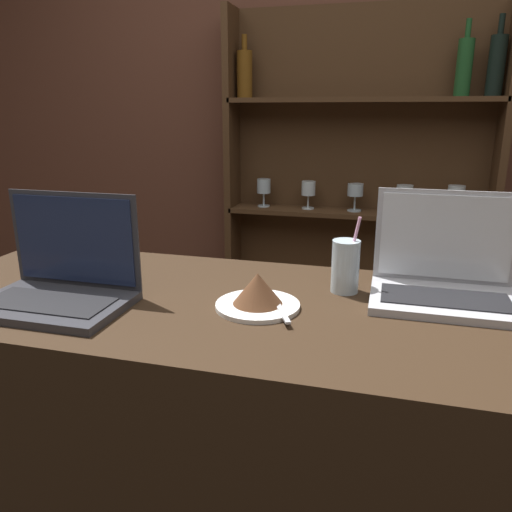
# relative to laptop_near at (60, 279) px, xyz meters

# --- Properties ---
(bar_counter) EXTENTS (1.73, 0.62, 1.09)m
(bar_counter) POSITION_rel_laptop_near_xyz_m (0.47, 0.11, -0.60)
(bar_counter) COLOR black
(bar_counter) RESTS_ON ground_plane
(back_wall) EXTENTS (7.00, 0.06, 2.70)m
(back_wall) POSITION_rel_laptop_near_xyz_m (0.47, 1.45, 0.21)
(back_wall) COLOR brown
(back_wall) RESTS_ON ground_plane
(back_shelf) EXTENTS (1.15, 0.18, 1.92)m
(back_shelf) POSITION_rel_laptop_near_xyz_m (0.54, 1.37, -0.13)
(back_shelf) COLOR #472D19
(back_shelf) RESTS_ON ground_plane
(laptop_near) EXTENTS (0.32, 0.21, 0.24)m
(laptop_near) POSITION_rel_laptop_near_xyz_m (0.00, 0.00, 0.00)
(laptop_near) COLOR #333338
(laptop_near) RESTS_ON bar_counter
(laptop_far) EXTENTS (0.32, 0.22, 0.24)m
(laptop_far) POSITION_rel_laptop_near_xyz_m (0.82, 0.25, -0.00)
(laptop_far) COLOR #ADADB2
(laptop_far) RESTS_ON bar_counter
(cake_plate) EXTENTS (0.18, 0.18, 0.08)m
(cake_plate) POSITION_rel_laptop_near_xyz_m (0.43, 0.08, -0.02)
(cake_plate) COLOR white
(cake_plate) RESTS_ON bar_counter
(water_glass) EXTENTS (0.06, 0.06, 0.18)m
(water_glass) POSITION_rel_laptop_near_xyz_m (0.60, 0.23, 0.01)
(water_glass) COLOR silver
(water_glass) RESTS_ON bar_counter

